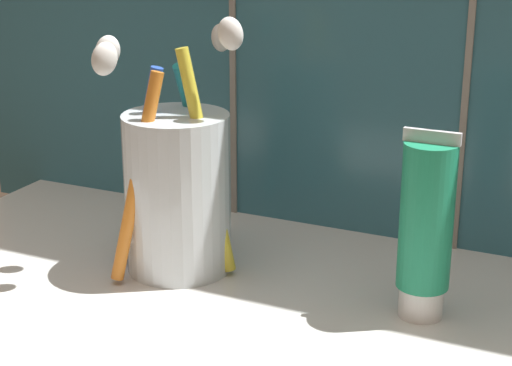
{
  "coord_description": "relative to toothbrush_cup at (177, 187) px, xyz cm",
  "views": [
    {
      "loc": [
        13.53,
        -46.49,
        27.77
      ],
      "look_at": [
        -8.53,
        1.18,
        9.99
      ],
      "focal_mm": 60.0,
      "sensor_mm": 36.0,
      "label": 1
    }
  ],
  "objects": [
    {
      "name": "toothbrush_cup",
      "position": [
        0.0,
        0.0,
        0.0
      ],
      "size": [
        10.8,
        14.2,
        18.43
      ],
      "color": "silver",
      "rests_on": "sink_counter"
    },
    {
      "name": "toothpaste_tube",
      "position": [
        17.85,
        -0.04,
        -0.06
      ],
      "size": [
        3.53,
        3.36,
        12.34
      ],
      "color": "white",
      "rests_on": "sink_counter"
    },
    {
      "name": "sink_counter",
      "position": [
        15.51,
        -3.0,
        -7.13
      ],
      "size": [
        75.04,
        30.82,
        2.0
      ],
      "primitive_type": "cube",
      "color": "silver",
      "rests_on": "ground"
    }
  ]
}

